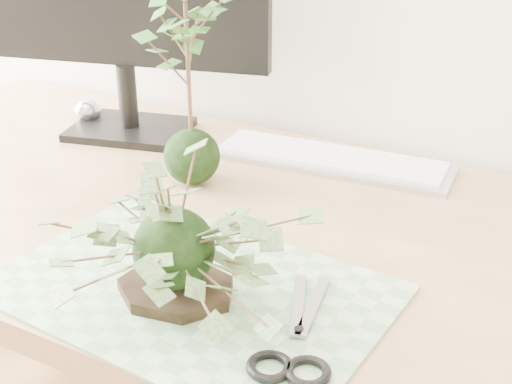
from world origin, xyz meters
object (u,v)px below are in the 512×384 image
Objects in this scene: maple_kokedama at (186,19)px; ivy_kokedama at (172,214)px; desk at (241,270)px; keyboard at (331,159)px.

ivy_kokedama is at bearing -59.73° from maple_kokedama.
keyboard is at bearing 82.47° from desk.
desk is at bearing 99.04° from ivy_kokedama.
keyboard is (0.16, 0.18, -0.26)m from maple_kokedama.
ivy_kokedama is 0.36m from maple_kokedama.
maple_kokedama is at bearing -137.93° from keyboard.
desk is 0.29m from ivy_kokedama.
keyboard is at bearing 47.48° from maple_kokedama.
ivy_kokedama is (0.03, -0.21, 0.20)m from desk.
desk is at bearing -102.94° from keyboard.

